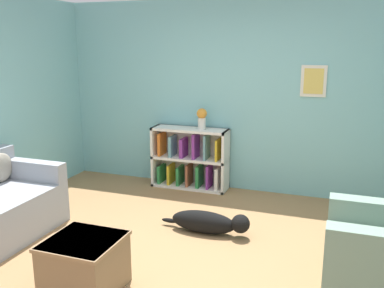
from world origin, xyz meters
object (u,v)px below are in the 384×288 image
object	(u,v)px
bookshelf	(190,159)
vase	(202,118)
coffee_table	(85,264)
dog	(209,222)

from	to	relation	value
bookshelf	vase	distance (m)	0.64
bookshelf	vase	bearing A→B (deg)	-6.45
coffee_table	dog	distance (m)	1.54
bookshelf	vase	xyz separation A→B (m)	(0.17, -0.02, 0.62)
coffee_table	dog	size ratio (longest dim) A/B	0.58
coffee_table	vase	world-z (taller)	vase
bookshelf	coffee_table	world-z (taller)	bookshelf
vase	coffee_table	bearing A→B (deg)	-92.02
bookshelf	coffee_table	bearing A→B (deg)	-88.43
bookshelf	dog	distance (m)	1.58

